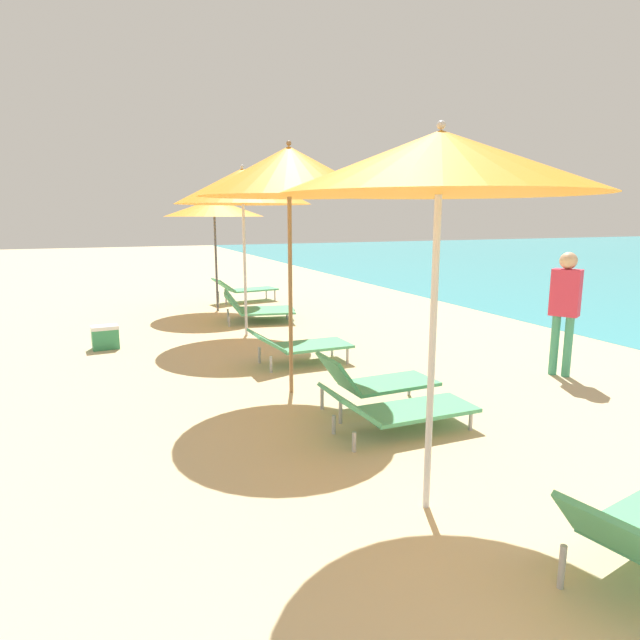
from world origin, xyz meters
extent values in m
cylinder|color=silver|center=(-0.69, 3.07, 1.14)|extent=(0.05, 0.05, 2.29)
cone|color=orange|center=(-0.69, 3.07, 2.50)|extent=(2.17, 2.17, 0.42)
sphere|color=silver|center=(-0.69, 3.07, 2.73)|extent=(0.06, 0.06, 0.06)
cube|color=#4CA572|center=(0.07, 4.37, 0.21)|extent=(1.17, 0.56, 0.04)
cube|color=#4CA572|center=(-0.72, 4.37, 0.38)|extent=(0.43, 0.56, 0.33)
cylinder|color=#B2B2B7|center=(0.56, 4.60, 0.10)|extent=(0.04, 0.04, 0.19)
cylinder|color=#B2B2B7|center=(0.56, 4.14, 0.10)|extent=(0.04, 0.04, 0.19)
cylinder|color=#B2B2B7|center=(-0.77, 4.59, 0.10)|extent=(0.04, 0.04, 0.19)
cylinder|color=#B2B2B7|center=(-0.76, 4.14, 0.10)|extent=(0.04, 0.04, 0.19)
cube|color=#4CA572|center=(-0.37, 1.76, 0.46)|extent=(0.41, 0.64, 0.33)
cylinder|color=#B2B2B7|center=(-0.47, 2.00, 0.14)|extent=(0.04, 0.04, 0.27)
cylinder|color=olive|center=(-0.72, 5.99, 1.18)|extent=(0.05, 0.05, 2.36)
cone|color=orange|center=(-0.72, 5.99, 2.65)|extent=(2.12, 2.12, 0.56)
sphere|color=olive|center=(-0.72, 5.99, 2.96)|extent=(0.06, 0.06, 0.06)
cube|color=#4CA572|center=(0.05, 7.16, 0.26)|extent=(1.07, 0.66, 0.04)
cube|color=#4CA572|center=(-0.68, 7.15, 0.40)|extent=(0.41, 0.65, 0.27)
cylinder|color=#B2B2B7|center=(0.48, 7.43, 0.12)|extent=(0.04, 0.04, 0.24)
cylinder|color=#B2B2B7|center=(0.48, 6.89, 0.12)|extent=(0.04, 0.04, 0.24)
cylinder|color=#B2B2B7|center=(-0.70, 7.42, 0.12)|extent=(0.04, 0.04, 0.24)
cylinder|color=#B2B2B7|center=(-0.70, 6.88, 0.12)|extent=(0.04, 0.04, 0.24)
cube|color=#4CA572|center=(0.14, 5.07, 0.27)|extent=(1.07, 0.60, 0.04)
cube|color=#4CA572|center=(-0.51, 5.05, 0.48)|extent=(0.32, 0.57, 0.39)
cylinder|color=#B2B2B7|center=(0.56, 5.32, 0.13)|extent=(0.04, 0.04, 0.25)
cylinder|color=#B2B2B7|center=(0.58, 4.86, 0.13)|extent=(0.04, 0.04, 0.25)
cylinder|color=#B2B2B7|center=(-0.60, 5.28, 0.13)|extent=(0.04, 0.04, 0.25)
cylinder|color=#B2B2B7|center=(-0.59, 4.82, 0.13)|extent=(0.04, 0.04, 0.25)
cylinder|color=silver|center=(-0.37, 9.39, 1.17)|extent=(0.05, 0.05, 2.34)
cone|color=orange|center=(-0.37, 9.39, 2.65)|extent=(2.40, 2.40, 0.61)
sphere|color=silver|center=(-0.37, 9.39, 2.99)|extent=(0.06, 0.06, 0.06)
cube|color=#4CA572|center=(0.31, 10.32, 0.23)|extent=(1.19, 0.83, 0.04)
cube|color=#4CA572|center=(-0.37, 10.46, 0.43)|extent=(0.44, 0.68, 0.39)
cylinder|color=#B2B2B7|center=(0.80, 10.50, 0.10)|extent=(0.04, 0.04, 0.21)
cylinder|color=#B2B2B7|center=(0.70, 9.98, 0.10)|extent=(0.04, 0.04, 0.21)
cylinder|color=#B2B2B7|center=(-0.40, 10.73, 0.10)|extent=(0.04, 0.04, 0.21)
cylinder|color=#B2B2B7|center=(-0.50, 10.22, 0.10)|extent=(0.04, 0.04, 0.21)
cylinder|color=#4C4C51|center=(-0.31, 12.14, 1.06)|extent=(0.05, 0.05, 2.13)
cone|color=orange|center=(-0.31, 12.14, 2.32)|extent=(2.22, 2.22, 0.39)
sphere|color=#4C4C51|center=(-0.31, 12.14, 2.55)|extent=(0.06, 0.06, 0.06)
cube|color=#4CA572|center=(0.83, 13.20, 0.30)|extent=(1.25, 0.78, 0.04)
cube|color=#4CA572|center=(0.05, 13.09, 0.46)|extent=(0.52, 0.67, 0.33)
cylinder|color=#B2B2B7|center=(1.28, 13.52, 0.14)|extent=(0.04, 0.04, 0.28)
cylinder|color=#B2B2B7|center=(1.35, 13.01, 0.14)|extent=(0.04, 0.04, 0.28)
cylinder|color=#B2B2B7|center=(-0.04, 13.33, 0.14)|extent=(0.04, 0.04, 0.28)
cylinder|color=#B2B2B7|center=(0.04, 12.82, 0.14)|extent=(0.04, 0.04, 0.28)
cube|color=#4CA572|center=(0.44, 10.79, 0.20)|extent=(1.24, 0.83, 0.04)
cube|color=#4CA572|center=(-0.25, 10.95, 0.42)|extent=(0.44, 0.65, 0.42)
cylinder|color=#B2B2B7|center=(0.95, 10.93, 0.09)|extent=(0.04, 0.04, 0.18)
cylinder|color=#B2B2B7|center=(0.84, 10.45, 0.09)|extent=(0.04, 0.04, 0.18)
cylinder|color=#B2B2B7|center=(-0.29, 11.21, 0.09)|extent=(0.04, 0.04, 0.18)
cylinder|color=#B2B2B7|center=(-0.40, 10.73, 0.09)|extent=(0.04, 0.04, 0.18)
cylinder|color=#3F9972|center=(2.95, 5.17, 0.42)|extent=(0.11, 0.11, 0.83)
cylinder|color=#3F9972|center=(2.86, 5.32, 0.42)|extent=(0.11, 0.11, 0.83)
cube|color=#D8334C|center=(2.90, 5.24, 1.14)|extent=(0.37, 0.42, 0.62)
sphere|color=#D8A87F|center=(2.90, 5.24, 1.57)|extent=(0.23, 0.23, 0.23)
cube|color=#338C59|center=(-2.79, 9.25, 0.16)|extent=(0.43, 0.32, 0.33)
cube|color=white|center=(-2.79, 9.25, 0.36)|extent=(0.44, 0.32, 0.06)
camera|label=1|loc=(-2.86, -0.05, 2.15)|focal=30.28mm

